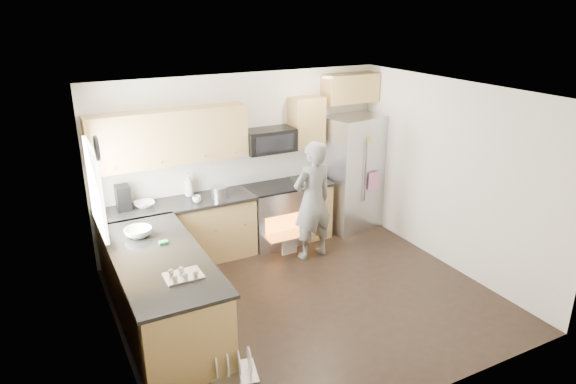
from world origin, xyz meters
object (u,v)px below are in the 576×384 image
stove_range (273,202)px  person (313,201)px  refrigerator (351,172)px  dish_rack (233,369)px

stove_range → person: size_ratio=1.02×
stove_range → person: 0.77m
refrigerator → stove_range: bearing=170.3°
stove_range → refrigerator: bearing=0.3°
stove_range → person: bearing=-66.3°
dish_rack → stove_range: bearing=56.5°
refrigerator → dish_rack: (-3.13, -2.59, -0.85)m
stove_range → dish_rack: size_ratio=3.30×
person → dish_rack: bearing=36.9°
dish_rack → refrigerator: bearing=39.6°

